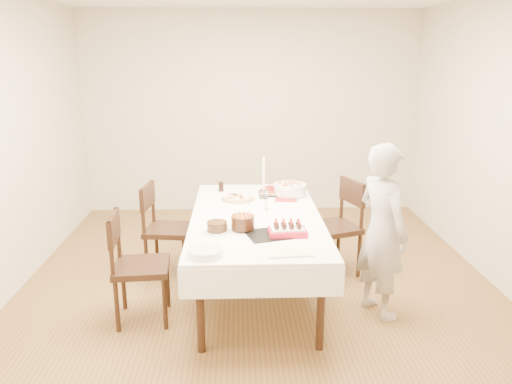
{
  "coord_description": "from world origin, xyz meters",
  "views": [
    {
      "loc": [
        -0.19,
        -4.29,
        2.14
      ],
      "look_at": [
        -0.03,
        -0.08,
        0.97
      ],
      "focal_mm": 35.0,
      "sensor_mm": 36.0,
      "label": 1
    }
  ],
  "objects_px": {
    "chair_left_savory": "(169,230)",
    "cola_glass": "(221,187)",
    "dining_table": "(256,254)",
    "pasta_bowl": "(290,189)",
    "strawberry_box": "(287,230)",
    "person": "(382,231)",
    "pizza_pepperoni": "(275,191)",
    "pizza_white": "(238,198)",
    "layer_cake": "(217,227)",
    "chair_right_savory": "(333,228)",
    "chair_left_dessert": "(142,267)",
    "birthday_cake": "(243,218)",
    "taper_candle": "(264,178)"
  },
  "relations": [
    {
      "from": "pizza_pepperoni",
      "to": "layer_cake",
      "type": "bearing_deg",
      "value": -115.62
    },
    {
      "from": "pizza_white",
      "to": "layer_cake",
      "type": "relative_size",
      "value": 1.55
    },
    {
      "from": "person",
      "to": "layer_cake",
      "type": "xyz_separation_m",
      "value": [
        -1.35,
        -0.01,
        0.06
      ]
    },
    {
      "from": "cola_glass",
      "to": "birthday_cake",
      "type": "relative_size",
      "value": 0.52
    },
    {
      "from": "pizza_pepperoni",
      "to": "birthday_cake",
      "type": "bearing_deg",
      "value": -107.22
    },
    {
      "from": "chair_right_savory",
      "to": "pizza_white",
      "type": "height_order",
      "value": "chair_right_savory"
    },
    {
      "from": "birthday_cake",
      "to": "strawberry_box",
      "type": "relative_size",
      "value": 0.65
    },
    {
      "from": "chair_right_savory",
      "to": "person",
      "type": "height_order",
      "value": "person"
    },
    {
      "from": "birthday_cake",
      "to": "taper_candle",
      "type": "bearing_deg",
      "value": 76.73
    },
    {
      "from": "pizza_white",
      "to": "layer_cake",
      "type": "distance_m",
      "value": 0.9
    },
    {
      "from": "chair_left_dessert",
      "to": "pizza_white",
      "type": "relative_size",
      "value": 2.88
    },
    {
      "from": "pasta_bowl",
      "to": "taper_candle",
      "type": "bearing_deg",
      "value": -160.4
    },
    {
      "from": "taper_candle",
      "to": "chair_right_savory",
      "type": "bearing_deg",
      "value": -12.16
    },
    {
      "from": "chair_left_savory",
      "to": "strawberry_box",
      "type": "relative_size",
      "value": 3.15
    },
    {
      "from": "pasta_bowl",
      "to": "cola_glass",
      "type": "xyz_separation_m",
      "value": [
        -0.7,
        0.17,
        -0.01
      ]
    },
    {
      "from": "dining_table",
      "to": "strawberry_box",
      "type": "xyz_separation_m",
      "value": [
        0.23,
        -0.5,
        0.41
      ]
    },
    {
      "from": "pasta_bowl",
      "to": "strawberry_box",
      "type": "relative_size",
      "value": 1.12
    },
    {
      "from": "dining_table",
      "to": "pasta_bowl",
      "type": "bearing_deg",
      "value": 60.31
    },
    {
      "from": "chair_left_dessert",
      "to": "pasta_bowl",
      "type": "bearing_deg",
      "value": -144.85
    },
    {
      "from": "dining_table",
      "to": "chair_left_savory",
      "type": "xyz_separation_m",
      "value": [
        -0.84,
        0.45,
        0.09
      ]
    },
    {
      "from": "dining_table",
      "to": "person",
      "type": "relative_size",
      "value": 1.46
    },
    {
      "from": "person",
      "to": "pizza_pepperoni",
      "type": "height_order",
      "value": "person"
    },
    {
      "from": "person",
      "to": "taper_candle",
      "type": "height_order",
      "value": "person"
    },
    {
      "from": "taper_candle",
      "to": "cola_glass",
      "type": "relative_size",
      "value": 4.2
    },
    {
      "from": "chair_left_savory",
      "to": "pizza_pepperoni",
      "type": "distance_m",
      "value": 1.14
    },
    {
      "from": "chair_left_dessert",
      "to": "layer_cake",
      "type": "distance_m",
      "value": 0.7
    },
    {
      "from": "chair_left_dessert",
      "to": "pizza_white",
      "type": "bearing_deg",
      "value": -135.17
    },
    {
      "from": "person",
      "to": "pizza_white",
      "type": "relative_size",
      "value": 4.56
    },
    {
      "from": "dining_table",
      "to": "pizza_white",
      "type": "distance_m",
      "value": 0.64
    },
    {
      "from": "taper_candle",
      "to": "birthday_cake",
      "type": "relative_size",
      "value": 2.2
    },
    {
      "from": "person",
      "to": "birthday_cake",
      "type": "xyz_separation_m",
      "value": [
        -1.14,
        0.03,
        0.11
      ]
    },
    {
      "from": "cola_glass",
      "to": "pizza_white",
      "type": "bearing_deg",
      "value": -62.92
    },
    {
      "from": "cola_glass",
      "to": "strawberry_box",
      "type": "bearing_deg",
      "value": -66.84
    },
    {
      "from": "chair_left_savory",
      "to": "strawberry_box",
      "type": "height_order",
      "value": "chair_left_savory"
    },
    {
      "from": "chair_left_savory",
      "to": "birthday_cake",
      "type": "relative_size",
      "value": 4.86
    },
    {
      "from": "chair_right_savory",
      "to": "chair_left_savory",
      "type": "height_order",
      "value": "chair_right_savory"
    },
    {
      "from": "chair_left_savory",
      "to": "chair_left_dessert",
      "type": "distance_m",
      "value": 0.89
    },
    {
      "from": "pizza_white",
      "to": "pasta_bowl",
      "type": "relative_size",
      "value": 0.98
    },
    {
      "from": "pasta_bowl",
      "to": "layer_cake",
      "type": "relative_size",
      "value": 1.58
    },
    {
      "from": "cola_glass",
      "to": "pizza_pepperoni",
      "type": "bearing_deg",
      "value": -8.69
    },
    {
      "from": "pizza_pepperoni",
      "to": "chair_right_savory",
      "type": "bearing_deg",
      "value": -30.55
    },
    {
      "from": "person",
      "to": "chair_right_savory",
      "type": "bearing_deg",
      "value": -8.24
    },
    {
      "from": "pizza_white",
      "to": "pizza_pepperoni",
      "type": "relative_size",
      "value": 0.93
    },
    {
      "from": "strawberry_box",
      "to": "birthday_cake",
      "type": "bearing_deg",
      "value": 159.41
    },
    {
      "from": "dining_table",
      "to": "birthday_cake",
      "type": "distance_m",
      "value": 0.61
    },
    {
      "from": "chair_right_savory",
      "to": "taper_candle",
      "type": "relative_size",
      "value": 2.28
    },
    {
      "from": "pizza_pepperoni",
      "to": "birthday_cake",
      "type": "relative_size",
      "value": 1.82
    },
    {
      "from": "chair_left_savory",
      "to": "cola_glass",
      "type": "bearing_deg",
      "value": -137.72
    },
    {
      "from": "strawberry_box",
      "to": "chair_left_savory",
      "type": "bearing_deg",
      "value": 138.54
    },
    {
      "from": "chair_left_savory",
      "to": "strawberry_box",
      "type": "distance_m",
      "value": 1.47
    }
  ]
}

